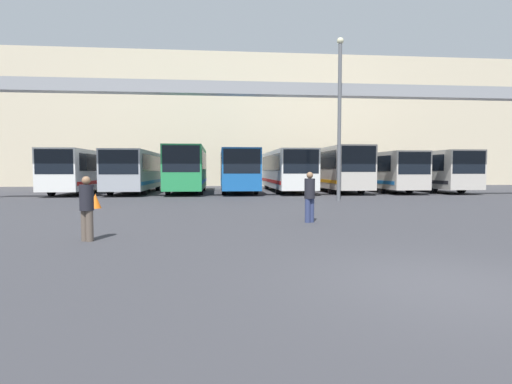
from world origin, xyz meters
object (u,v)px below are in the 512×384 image
(bus_slot_6, at_px, (377,170))
(bus_slot_2, at_px, (187,167))
(pedestrian_mid_left, at_px, (87,207))
(bus_slot_7, at_px, (425,169))
(bus_slot_5, at_px, (334,167))
(pedestrian_near_center, at_px, (310,196))
(bus_slot_1, at_px, (136,169))
(bus_slot_0, at_px, (82,169))
(lamp_post, at_px, (339,113))
(bus_slot_3, at_px, (238,168))
(traffic_cone, at_px, (95,201))
(bus_slot_4, at_px, (286,169))

(bus_slot_6, bearing_deg, bus_slot_2, -175.40)
(pedestrian_mid_left, bearing_deg, bus_slot_7, -108.50)
(bus_slot_5, relative_size, bus_slot_6, 0.89)
(bus_slot_7, relative_size, pedestrian_near_center, 6.85)
(pedestrian_near_center, bearing_deg, bus_slot_1, -88.32)
(bus_slot_6, relative_size, pedestrian_mid_left, 7.96)
(bus_slot_0, xyz_separation_m, bus_slot_7, (26.45, 0.60, 0.00))
(bus_slot_0, bearing_deg, lamp_post, -28.18)
(bus_slot_2, relative_size, bus_slot_3, 0.94)
(bus_slot_3, relative_size, bus_slot_7, 0.94)
(bus_slot_5, distance_m, bus_slot_7, 7.56)
(bus_slot_2, xyz_separation_m, traffic_cone, (-3.18, -11.76, -1.59))
(bus_slot_6, height_order, lamp_post, lamp_post)
(bus_slot_3, relative_size, lamp_post, 1.21)
(bus_slot_2, height_order, pedestrian_near_center, bus_slot_2)
(bus_slot_4, bearing_deg, bus_slot_2, -173.58)
(bus_slot_1, relative_size, traffic_cone, 16.22)
(bus_slot_0, xyz_separation_m, bus_slot_1, (3.78, 0.22, -0.02))
(bus_slot_0, height_order, bus_slot_7, bus_slot_7)
(bus_slot_3, relative_size, pedestrian_near_center, 6.47)
(bus_slot_0, bearing_deg, bus_slot_5, 1.56)
(bus_slot_1, relative_size, pedestrian_near_center, 6.39)
(bus_slot_0, xyz_separation_m, bus_slot_4, (15.11, 0.83, 0.03))
(bus_slot_6, distance_m, traffic_cone, 22.47)
(bus_slot_4, relative_size, bus_slot_5, 1.06)
(bus_slot_5, relative_size, bus_slot_7, 0.98)
(bus_slot_4, distance_m, bus_slot_6, 7.57)
(bus_slot_4, relative_size, pedestrian_mid_left, 7.49)
(bus_slot_1, bearing_deg, bus_slot_6, 2.94)
(bus_slot_1, height_order, bus_slot_7, bus_slot_7)
(bus_slot_1, height_order, traffic_cone, bus_slot_1)
(pedestrian_near_center, relative_size, lamp_post, 0.19)
(bus_slot_7, relative_size, lamp_post, 1.28)
(bus_slot_0, bearing_deg, bus_slot_3, 1.45)
(bus_slot_1, bearing_deg, traffic_cone, -87.13)
(bus_slot_6, bearing_deg, lamp_post, -122.07)
(bus_slot_6, height_order, pedestrian_near_center, bus_slot_6)
(lamp_post, bearing_deg, pedestrian_mid_left, -130.48)
(bus_slot_1, height_order, lamp_post, lamp_post)
(bus_slot_2, relative_size, bus_slot_6, 0.81)
(pedestrian_near_center, bearing_deg, traffic_cone, -59.02)
(bus_slot_0, xyz_separation_m, pedestrian_mid_left, (6.68, -20.20, -0.93))
(bus_slot_6, xyz_separation_m, bus_slot_7, (3.78, -0.59, 0.05))
(bus_slot_7, distance_m, pedestrian_near_center, 22.58)
(bus_slot_0, height_order, lamp_post, lamp_post)
(bus_slot_4, bearing_deg, bus_slot_0, -176.86)
(bus_slot_3, xyz_separation_m, pedestrian_mid_left, (-4.66, -20.48, -0.97))
(bus_slot_3, bearing_deg, lamp_post, -60.78)
(bus_slot_7, bearing_deg, bus_slot_1, -179.03)
(bus_slot_2, bearing_deg, pedestrian_near_center, -73.18)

